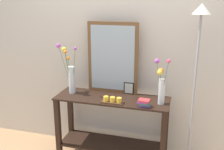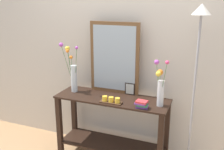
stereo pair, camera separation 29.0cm
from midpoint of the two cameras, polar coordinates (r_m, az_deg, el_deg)
wall_back at (r=3.14m, az=4.95°, el=6.52°), size 6.40×0.08×2.70m
console_table at (r=3.11m, az=2.71°, el=-10.40°), size 1.30×0.43×0.80m
mirror_leaning at (r=3.04m, az=3.23°, el=3.64°), size 0.60×0.03×0.84m
tall_vase_left at (r=3.13m, az=-5.97°, el=0.53°), size 0.25×0.17×0.60m
vase_right at (r=2.78m, az=13.41°, el=-2.38°), size 0.17×0.16×0.51m
candle_tray at (r=2.84m, az=2.73°, el=-5.59°), size 0.24×0.09×0.07m
picture_frame_small at (r=3.07m, az=6.62°, el=-3.06°), size 0.12×0.01×0.14m
book_stack at (r=2.74m, az=9.52°, el=-6.36°), size 0.14×0.10×0.08m
floor_lamp at (r=2.71m, az=20.83°, el=1.55°), size 0.24×0.24×1.84m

